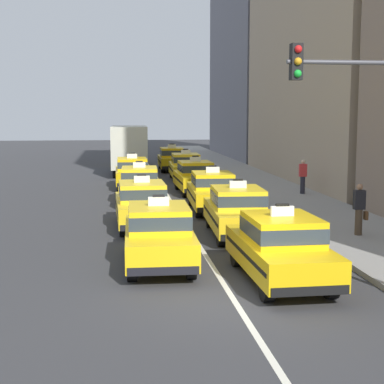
{
  "coord_description": "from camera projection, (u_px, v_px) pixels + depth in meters",
  "views": [
    {
      "loc": [
        -2.54,
        -12.47,
        4.13
      ],
      "look_at": [
        0.15,
        8.56,
        1.3
      ],
      "focal_mm": 55.4,
      "sensor_mm": 36.0,
      "label": 1
    }
  ],
  "objects": [
    {
      "name": "ground_plane",
      "position": [
        234.0,
        301.0,
        13.12
      ],
      "size": [
        160.0,
        160.0,
        0.0
      ],
      "primitive_type": "plane",
      "color": "#353538"
    },
    {
      "name": "lane_stripe_left_right",
      "position": [
        163.0,
        188.0,
        32.79
      ],
      "size": [
        0.14,
        80.0,
        0.01
      ],
      "primitive_type": "cube",
      "color": "silver",
      "rests_on": "ground"
    },
    {
      "name": "sidewalk_curb",
      "position": [
        287.0,
        198.0,
        28.57
      ],
      "size": [
        4.0,
        90.0,
        0.15
      ],
      "primitive_type": "cube",
      "color": "gray",
      "rests_on": "ground"
    },
    {
      "name": "taxi_left_nearest",
      "position": [
        159.0,
        233.0,
        16.1
      ],
      "size": [
        1.92,
        4.6,
        1.96
      ],
      "color": "black",
      "rests_on": "ground"
    },
    {
      "name": "taxi_left_second",
      "position": [
        142.0,
        204.0,
        21.44
      ],
      "size": [
        1.9,
        4.59,
        1.96
      ],
      "color": "black",
      "rests_on": "ground"
    },
    {
      "name": "taxi_left_third",
      "position": [
        140.0,
        184.0,
        27.32
      ],
      "size": [
        1.99,
        4.63,
        1.96
      ],
      "color": "black",
      "rests_on": "ground"
    },
    {
      "name": "taxi_left_fourth",
      "position": [
        132.0,
        172.0,
        32.92
      ],
      "size": [
        1.84,
        4.57,
        1.96
      ],
      "color": "black",
      "rests_on": "ground"
    },
    {
      "name": "box_truck_left_fifth",
      "position": [
        129.0,
        148.0,
        40.09
      ],
      "size": [
        2.43,
        7.01,
        3.27
      ],
      "color": "black",
      "rests_on": "ground"
    },
    {
      "name": "taxi_left_sixth",
      "position": [
        130.0,
        154.0,
        47.72
      ],
      "size": [
        1.85,
        4.57,
        1.96
      ],
      "color": "black",
      "rests_on": "ground"
    },
    {
      "name": "taxi_right_nearest",
      "position": [
        280.0,
        247.0,
        14.52
      ],
      "size": [
        1.89,
        4.59,
        1.96
      ],
      "color": "black",
      "rests_on": "ground"
    },
    {
      "name": "taxi_right_second",
      "position": [
        237.0,
        211.0,
        19.9
      ],
      "size": [
        1.99,
        4.63,
        1.96
      ],
      "color": "black",
      "rests_on": "ground"
    },
    {
      "name": "taxi_right_third",
      "position": [
        212.0,
        191.0,
        24.98
      ],
      "size": [
        1.98,
        4.62,
        1.96
      ],
      "color": "black",
      "rests_on": "ground"
    },
    {
      "name": "taxi_right_fourth",
      "position": [
        195.0,
        176.0,
        30.66
      ],
      "size": [
        1.89,
        4.59,
        1.96
      ],
      "color": "black",
      "rests_on": "ground"
    },
    {
      "name": "taxi_right_fifth",
      "position": [
        186.0,
        166.0,
        36.51
      ],
      "size": [
        1.92,
        4.6,
        1.96
      ],
      "color": "black",
      "rests_on": "ground"
    },
    {
      "name": "taxi_right_sixth",
      "position": [
        172.0,
        159.0,
        42.7
      ],
      "size": [
        1.88,
        4.58,
        1.96
      ],
      "color": "black",
      "rests_on": "ground"
    },
    {
      "name": "pedestrian_near_crosswalk",
      "position": [
        359.0,
        209.0,
        19.38
      ],
      "size": [
        0.47,
        0.24,
        1.7
      ],
      "color": "#473828",
      "rests_on": "sidewalk_curb"
    },
    {
      "name": "pedestrian_mid_block",
      "position": [
        303.0,
        177.0,
        29.37
      ],
      "size": [
        0.36,
        0.24,
        1.69
      ],
      "color": "#23232D",
      "rests_on": "sidewalk_curb"
    },
    {
      "name": "traffic_light_pole",
      "position": [
        368.0,
        127.0,
        12.84
      ],
      "size": [
        2.87,
        0.33,
        5.58
      ],
      "color": "#47474C",
      "rests_on": "ground"
    }
  ]
}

